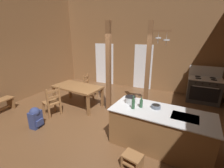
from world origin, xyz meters
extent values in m
cube|color=brown|center=(0.00, 0.00, -0.05)|extent=(8.10, 8.06, 0.10)
cube|color=brown|center=(0.00, 3.70, 2.26)|extent=(8.10, 0.14, 4.52)
cube|color=brown|center=(-3.72, 0.00, 2.26)|extent=(0.14, 8.06, 4.52)
cube|color=white|center=(-1.64, 3.63, 1.02)|extent=(1.00, 0.01, 2.05)
cube|color=white|center=(0.36, 3.63, 1.02)|extent=(0.84, 0.01, 2.05)
cube|color=brown|center=(1.70, -0.25, 0.43)|extent=(2.17, 1.08, 0.87)
cube|color=silver|center=(1.70, -0.25, 0.88)|extent=(2.23, 1.14, 0.02)
cube|color=black|center=(2.17, -0.29, 0.88)|extent=(0.55, 0.44, 0.00)
cube|color=black|center=(1.74, 0.18, 0.05)|extent=(1.99, 0.21, 0.10)
cube|color=#313131|center=(2.87, 3.04, 0.45)|extent=(1.11, 0.78, 0.90)
cube|color=black|center=(2.86, 2.66, 0.42)|extent=(0.93, 0.03, 0.52)
cylinder|color=silver|center=(2.86, 2.63, 0.70)|extent=(0.83, 0.04, 0.02)
cube|color=silver|center=(2.87, 3.04, 0.92)|extent=(1.16, 0.82, 0.03)
cube|color=silver|center=(2.87, 3.40, 1.12)|extent=(1.14, 0.06, 0.40)
cylinder|color=black|center=(3.11, 2.89, 0.94)|extent=(0.20, 0.20, 0.01)
cylinder|color=black|center=(2.61, 2.90, 0.94)|extent=(0.20, 0.20, 0.01)
cylinder|color=black|center=(3.12, 3.19, 0.94)|extent=(0.20, 0.20, 0.01)
cylinder|color=black|center=(2.62, 3.20, 0.94)|extent=(0.20, 0.20, 0.01)
cylinder|color=black|center=(3.19, 2.64, 0.82)|extent=(0.04, 0.03, 0.04)
cylinder|color=black|center=(2.97, 2.64, 0.82)|extent=(0.04, 0.03, 0.04)
cylinder|color=black|center=(2.75, 2.64, 0.82)|extent=(0.04, 0.03, 0.04)
cylinder|color=black|center=(2.53, 2.65, 0.82)|extent=(0.04, 0.03, 0.04)
cube|color=brown|center=(1.03, 1.39, 1.44)|extent=(0.16, 0.16, 2.87)
cube|color=brown|center=(1.28, 1.42, 2.58)|extent=(0.66, 0.16, 0.06)
cylinder|color=silver|center=(1.26, 1.42, 2.49)|extent=(0.01, 0.01, 0.17)
cylinder|color=silver|center=(1.26, 1.42, 2.39)|extent=(0.19, 0.19, 0.04)
cylinder|color=silver|center=(1.26, 1.42, 2.31)|extent=(0.02, 0.02, 0.14)
cylinder|color=silver|center=(1.49, 1.45, 2.46)|extent=(0.01, 0.01, 0.23)
cylinder|color=silver|center=(1.49, 1.45, 2.33)|extent=(0.21, 0.21, 0.04)
cylinder|color=silver|center=(1.49, 1.45, 2.25)|extent=(0.02, 0.02, 0.14)
cube|color=brown|center=(-0.14, 0.97, 1.44)|extent=(0.14, 0.14, 2.87)
cube|color=olive|center=(1.34, -1.10, 0.28)|extent=(0.41, 0.35, 0.04)
cube|color=olive|center=(1.18, -1.07, 0.13)|extent=(0.10, 0.28, 0.26)
cube|color=olive|center=(1.50, -1.13, 0.13)|extent=(0.10, 0.28, 0.26)
cube|color=olive|center=(1.34, -1.10, 0.14)|extent=(0.37, 0.34, 0.03)
cube|color=brown|center=(-1.28, 0.79, 0.71)|extent=(1.79, 1.09, 0.06)
cube|color=brown|center=(-2.02, 1.27, 0.34)|extent=(0.09, 0.09, 0.68)
cube|color=brown|center=(-0.45, 1.08, 0.34)|extent=(0.09, 0.09, 0.68)
cube|color=brown|center=(-2.11, 0.49, 0.34)|extent=(0.09, 0.09, 0.68)
cube|color=brown|center=(-0.54, 0.31, 0.34)|extent=(0.09, 0.09, 0.68)
cube|color=olive|center=(-1.29, 1.67, 0.43)|extent=(0.50, 0.50, 0.04)
cube|color=olive|center=(-1.13, 1.89, 0.21)|extent=(0.06, 0.06, 0.41)
cube|color=olive|center=(-1.07, 1.51, 0.21)|extent=(0.06, 0.06, 0.41)
cube|color=olive|center=(-1.50, 1.84, 0.47)|extent=(0.06, 0.06, 0.95)
cube|color=olive|center=(-1.45, 1.46, 0.47)|extent=(0.06, 0.06, 0.95)
cube|color=olive|center=(-1.48, 1.65, 0.84)|extent=(0.09, 0.38, 0.07)
cube|color=olive|center=(-1.48, 1.65, 0.65)|extent=(0.09, 0.38, 0.07)
cube|color=olive|center=(-1.64, -0.11, 0.43)|extent=(0.56, 0.56, 0.04)
cube|color=olive|center=(-1.88, -0.23, 0.21)|extent=(0.06, 0.06, 0.41)
cube|color=olive|center=(-1.75, 0.13, 0.21)|extent=(0.06, 0.06, 0.41)
cube|color=olive|center=(-1.53, -0.36, 0.47)|extent=(0.06, 0.06, 0.95)
cube|color=olive|center=(-1.40, 0.00, 0.47)|extent=(0.06, 0.06, 0.95)
cube|color=olive|center=(-1.46, -0.18, 0.84)|extent=(0.16, 0.37, 0.07)
cube|color=olive|center=(-1.46, -0.18, 0.65)|extent=(0.16, 0.37, 0.07)
cube|color=brown|center=(-3.31, -0.37, 0.20)|extent=(0.31, 0.08, 0.40)
cube|color=navy|center=(-1.52, -0.85, 0.24)|extent=(0.24, 0.33, 0.48)
cube|color=navy|center=(-1.39, -0.84, 0.17)|extent=(0.07, 0.23, 0.17)
cylinder|color=black|center=(-1.65, -0.76, 0.24)|extent=(0.04, 0.04, 0.38)
cylinder|color=black|center=(-1.64, -0.95, 0.24)|extent=(0.04, 0.04, 0.38)
sphere|color=navy|center=(-1.52, -0.85, 0.46)|extent=(0.29, 0.29, 0.27)
cylinder|color=silver|center=(0.94, -0.08, 0.96)|extent=(0.24, 0.24, 0.15)
cylinder|color=black|center=(0.94, -0.08, 1.04)|extent=(0.25, 0.25, 0.01)
cylinder|color=silver|center=(0.81, -0.08, 1.00)|extent=(0.05, 0.02, 0.02)
cylinder|color=silver|center=(1.08, -0.08, 1.00)|extent=(0.05, 0.02, 0.02)
cylinder|color=slate|center=(1.56, -0.12, 0.92)|extent=(0.21, 0.21, 0.07)
cylinder|color=black|center=(1.56, -0.12, 0.96)|extent=(0.17, 0.17, 0.00)
cylinder|color=#2D5638|center=(1.10, -0.36, 1.00)|extent=(0.07, 0.07, 0.23)
cylinder|color=#2D5638|center=(1.10, -0.36, 1.15)|extent=(0.03, 0.03, 0.08)
cylinder|color=#2D5638|center=(1.25, -0.22, 0.98)|extent=(0.07, 0.07, 0.18)
cylinder|color=#2D5638|center=(1.25, -0.22, 1.10)|extent=(0.03, 0.03, 0.06)
camera|label=1|loc=(1.95, -3.43, 2.48)|focal=24.81mm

